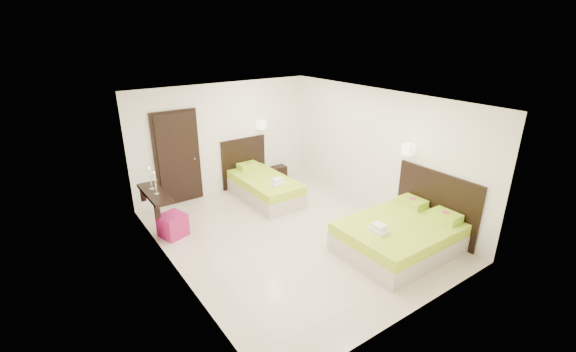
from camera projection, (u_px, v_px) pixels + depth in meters
floor at (293, 234)px, 7.47m from camera, size 5.50×5.50×0.00m
bed_single at (263, 185)px, 9.01m from camera, size 1.19×1.99×1.64m
bed_double at (402, 234)px, 6.89m from camera, size 2.05×1.74×1.69m
nightstand at (278, 172)px, 10.20m from camera, size 0.42×0.38×0.34m
ottoman at (173, 225)px, 7.36m from camera, size 0.56×0.56×0.44m
door at (178, 158)px, 8.51m from camera, size 1.02×0.15×2.14m
console_shelf at (154, 194)px, 7.28m from camera, size 0.35×1.20×0.78m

